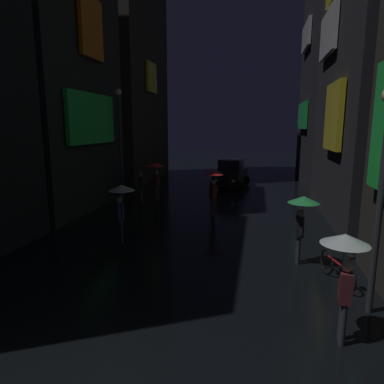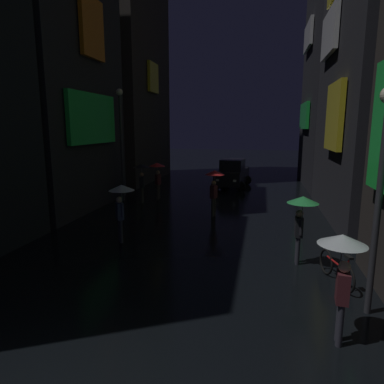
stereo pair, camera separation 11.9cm
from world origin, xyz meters
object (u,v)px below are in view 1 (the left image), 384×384
at_px(pedestrian_midstreet_left_red, 156,171).
at_px(bicycle_parked_at_storefront, 337,268).
at_px(streetlamp_left_far, 120,133).
at_px(streetlamp_right_near, 383,175).
at_px(pedestrian_midstreet_centre_black, 140,172).
at_px(pedestrian_foreground_left_red, 214,180).
at_px(pedestrian_far_right_green, 302,211).
at_px(pedestrian_near_crossing_clear, 345,258).
at_px(pedestrian_foreground_right_clear, 121,197).
at_px(car_distant, 231,174).

bearing_deg(pedestrian_midstreet_left_red, bicycle_parked_at_storefront, -49.72).
distance_m(bicycle_parked_at_storefront, streetlamp_left_far, 13.30).
distance_m(pedestrian_midstreet_left_red, streetlamp_right_near, 13.48).
bearing_deg(pedestrian_midstreet_centre_black, pedestrian_foreground_left_red, -25.21).
bearing_deg(streetlamp_left_far, pedestrian_midstreet_centre_black, -10.05).
bearing_deg(streetlamp_right_near, bicycle_parked_at_storefront, 105.33).
distance_m(pedestrian_far_right_green, bicycle_parked_at_storefront, 1.86).
xyz_separation_m(pedestrian_near_crossing_clear, streetlamp_right_near, (0.89, 1.18, 1.44)).
bearing_deg(streetlamp_left_far, pedestrian_foreground_left_red, -22.14).
xyz_separation_m(pedestrian_foreground_right_clear, bicycle_parked_at_storefront, (6.81, -1.84, -1.28)).
xyz_separation_m(pedestrian_near_crossing_clear, car_distant, (-3.50, 16.82, -0.74)).
bearing_deg(pedestrian_far_right_green, streetlamp_right_near, -63.37).
relative_size(pedestrian_midstreet_centre_black, pedestrian_far_right_green, 1.00).
bearing_deg(streetlamp_left_far, pedestrian_near_crossing_clear, -50.82).
bearing_deg(pedestrian_midstreet_left_red, pedestrian_midstreet_centre_black, -127.49).
bearing_deg(bicycle_parked_at_storefront, pedestrian_midstreet_left_red, 130.28).
bearing_deg(streetlamp_right_near, pedestrian_near_crossing_clear, -127.13).
bearing_deg(pedestrian_midstreet_centre_black, car_distant, 52.96).
relative_size(pedestrian_near_crossing_clear, streetlamp_left_far, 0.35).
relative_size(pedestrian_foreground_left_red, pedestrian_near_crossing_clear, 1.00).
distance_m(pedestrian_foreground_right_clear, car_distant, 12.70).
xyz_separation_m(pedestrian_near_crossing_clear, pedestrian_midstreet_centre_black, (-7.92, 10.97, 0.00)).
bearing_deg(pedestrian_near_crossing_clear, pedestrian_foreground_right_clear, 144.78).
height_order(pedestrian_near_crossing_clear, pedestrian_far_right_green, same).
distance_m(pedestrian_midstreet_centre_black, car_distant, 7.37).
bearing_deg(pedestrian_near_crossing_clear, car_distant, 101.76).
height_order(pedestrian_near_crossing_clear, pedestrian_midstreet_centre_black, same).
distance_m(streetlamp_left_far, streetlamp_right_near, 14.16).
bearing_deg(pedestrian_near_crossing_clear, pedestrian_midstreet_centre_black, 125.83).
height_order(car_distant, streetlamp_right_near, streetlamp_right_near).
height_order(pedestrian_midstreet_left_red, streetlamp_left_far, streetlamp_left_far).
relative_size(pedestrian_midstreet_centre_black, streetlamp_left_far, 0.35).
bearing_deg(pedestrian_far_right_green, pedestrian_midstreet_left_red, 130.42).
height_order(pedestrian_midstreet_centre_black, streetlamp_right_near, streetlamp_right_near).
relative_size(car_distant, streetlamp_right_near, 0.88).
bearing_deg(pedestrian_foreground_right_clear, pedestrian_midstreet_left_red, 97.49).
height_order(bicycle_parked_at_storefront, streetlamp_left_far, streetlamp_left_far).
distance_m(pedestrian_foreground_right_clear, bicycle_parked_at_storefront, 7.17).
distance_m(pedestrian_midstreet_centre_black, streetlamp_left_far, 2.41).
bearing_deg(pedestrian_midstreet_centre_black, pedestrian_foreground_right_clear, -76.16).
xyz_separation_m(pedestrian_far_right_green, streetlamp_left_far, (-8.75, 7.51, 2.09)).
relative_size(pedestrian_near_crossing_clear, pedestrian_midstreet_left_red, 1.00).
bearing_deg(streetlamp_right_near, pedestrian_midstreet_left_red, 127.58).
xyz_separation_m(pedestrian_near_crossing_clear, pedestrian_foreground_right_clear, (-6.32, 4.46, 0.00)).
relative_size(pedestrian_midstreet_centre_black, bicycle_parked_at_storefront, 1.20).
distance_m(bicycle_parked_at_storefront, streetlamp_right_near, 3.10).
relative_size(pedestrian_midstreet_centre_black, car_distant, 0.49).
distance_m(pedestrian_near_crossing_clear, streetlamp_left_far, 14.57).
xyz_separation_m(pedestrian_foreground_left_red, bicycle_parked_at_storefront, (4.15, -6.34, -1.28)).
distance_m(pedestrian_foreground_left_red, pedestrian_near_crossing_clear, 9.67).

